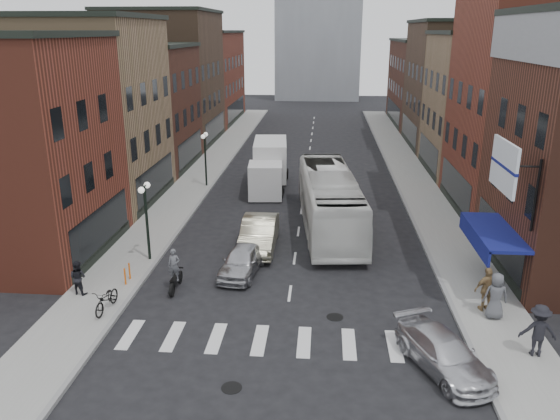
# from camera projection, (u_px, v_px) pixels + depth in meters

# --- Properties ---
(ground) EXTENTS (160.00, 160.00, 0.00)m
(ground) POSITION_uv_depth(u_px,v_px,m) (288.00, 304.00, 23.70)
(ground) COLOR black
(ground) RESTS_ON ground
(sidewalk_left) EXTENTS (3.00, 74.00, 0.15)m
(sidewalk_left) POSITION_uv_depth(u_px,v_px,m) (204.00, 173.00, 45.14)
(sidewalk_left) COLOR gray
(sidewalk_left) RESTS_ON ground
(sidewalk_right) EXTENTS (3.00, 74.00, 0.15)m
(sidewalk_right) POSITION_uv_depth(u_px,v_px,m) (412.00, 177.00, 43.84)
(sidewalk_right) COLOR gray
(sidewalk_right) RESTS_ON ground
(curb_left) EXTENTS (0.20, 74.00, 0.16)m
(curb_left) POSITION_uv_depth(u_px,v_px,m) (222.00, 174.00, 45.05)
(curb_left) COLOR gray
(curb_left) RESTS_ON ground
(curb_right) EXTENTS (0.20, 74.00, 0.16)m
(curb_right) POSITION_uv_depth(u_px,v_px,m) (393.00, 178.00, 43.98)
(curb_right) COLOR gray
(curb_right) RESTS_ON ground
(crosswalk_stripes) EXTENTS (12.00, 2.20, 0.01)m
(crosswalk_stripes) POSITION_uv_depth(u_px,v_px,m) (283.00, 341.00, 20.86)
(crosswalk_stripes) COLOR silver
(crosswalk_stripes) RESTS_ON ground
(bldg_left_mid_a) EXTENTS (10.30, 10.20, 12.30)m
(bldg_left_mid_a) POSITION_uv_depth(u_px,v_px,m) (77.00, 112.00, 36.16)
(bldg_left_mid_a) COLOR #8A6E4C
(bldg_left_mid_a) RESTS_ON ground
(bldg_left_mid_b) EXTENTS (10.30, 10.20, 10.30)m
(bldg_left_mid_b) POSITION_uv_depth(u_px,v_px,m) (130.00, 107.00, 45.94)
(bldg_left_mid_b) COLOR #4C261B
(bldg_left_mid_b) RESTS_ON ground
(bldg_left_far_a) EXTENTS (10.30, 12.20, 13.30)m
(bldg_left_far_a) POSITION_uv_depth(u_px,v_px,m) (165.00, 78.00, 55.88)
(bldg_left_far_a) COLOR #493524
(bldg_left_far_a) RESTS_ON ground
(bldg_left_far_b) EXTENTS (10.30, 16.20, 11.30)m
(bldg_left_far_b) POSITION_uv_depth(u_px,v_px,m) (197.00, 77.00, 69.44)
(bldg_left_far_b) COLOR brown
(bldg_left_far_b) RESTS_ON ground
(bldg_right_mid_a) EXTENTS (10.30, 10.20, 14.30)m
(bldg_right_mid_a) POSITION_uv_depth(u_px,v_px,m) (547.00, 101.00, 33.55)
(bldg_right_mid_a) COLOR brown
(bldg_right_mid_a) RESTS_ON ground
(bldg_right_mid_b) EXTENTS (10.30, 10.20, 11.30)m
(bldg_right_mid_b) POSITION_uv_depth(u_px,v_px,m) (496.00, 105.00, 43.49)
(bldg_right_mid_b) COLOR #8A6E4C
(bldg_right_mid_b) RESTS_ON ground
(bldg_right_far_a) EXTENTS (10.30, 12.20, 12.30)m
(bldg_right_far_a) POSITION_uv_depth(u_px,v_px,m) (464.00, 85.00, 53.74)
(bldg_right_far_a) COLOR #493524
(bldg_right_far_a) RESTS_ON ground
(bldg_right_far_b) EXTENTS (10.30, 16.20, 10.30)m
(bldg_right_far_b) POSITION_uv_depth(u_px,v_px,m) (436.00, 83.00, 67.30)
(bldg_right_far_b) COLOR #4C261B
(bldg_right_far_b) RESTS_ON ground
(awning_blue) EXTENTS (1.80, 5.00, 0.78)m
(awning_blue) POSITION_uv_depth(u_px,v_px,m) (490.00, 233.00, 24.55)
(awning_blue) COLOR navy
(awning_blue) RESTS_ON ground
(billboard_sign) EXTENTS (1.52, 3.00, 3.70)m
(billboard_sign) POSITION_uv_depth(u_px,v_px,m) (506.00, 168.00, 21.59)
(billboard_sign) COLOR black
(billboard_sign) RESTS_ON ground
(streetlamp_near) EXTENTS (0.32, 1.22, 4.11)m
(streetlamp_near) POSITION_uv_depth(u_px,v_px,m) (146.00, 208.00, 27.13)
(streetlamp_near) COLOR black
(streetlamp_near) RESTS_ON ground
(streetlamp_far) EXTENTS (0.32, 1.22, 4.11)m
(streetlamp_far) POSITION_uv_depth(u_px,v_px,m) (205.00, 149.00, 40.38)
(streetlamp_far) COLOR black
(streetlamp_far) RESTS_ON ground
(bike_rack) EXTENTS (0.08, 0.68, 0.80)m
(bike_rack) POSITION_uv_depth(u_px,v_px,m) (127.00, 274.00, 25.33)
(bike_rack) COLOR #D8590C
(bike_rack) RESTS_ON sidewalk_left
(box_truck) EXTENTS (2.79, 8.00, 3.42)m
(box_truck) POSITION_uv_depth(u_px,v_px,m) (269.00, 166.00, 40.51)
(box_truck) COLOR silver
(box_truck) RESTS_ON ground
(motorcycle_rider) EXTENTS (0.56, 1.98, 2.02)m
(motorcycle_rider) POSITION_uv_depth(u_px,v_px,m) (175.00, 271.00, 24.67)
(motorcycle_rider) COLOR black
(motorcycle_rider) RESTS_ON ground
(transit_bus) EXTENTS (4.13, 12.74, 3.49)m
(transit_bus) POSITION_uv_depth(u_px,v_px,m) (329.00, 200.00, 32.22)
(transit_bus) COLOR silver
(transit_bus) RESTS_ON ground
(sedan_left_near) EXTENTS (2.17, 4.24, 1.38)m
(sedan_left_near) POSITION_uv_depth(u_px,v_px,m) (242.00, 261.00, 26.43)
(sedan_left_near) COLOR #B4B4B9
(sedan_left_near) RESTS_ON ground
(sedan_left_far) EXTENTS (1.82, 5.18, 1.71)m
(sedan_left_far) POSITION_uv_depth(u_px,v_px,m) (259.00, 234.00, 29.46)
(sedan_left_far) COLOR #A9A489
(sedan_left_far) RESTS_ON ground
(curb_car) EXTENTS (3.43, 4.76, 1.28)m
(curb_car) POSITION_uv_depth(u_px,v_px,m) (444.00, 353.00, 18.94)
(curb_car) COLOR silver
(curb_car) RESTS_ON ground
(parked_bicycle) EXTENTS (0.84, 1.99, 1.02)m
(parked_bicycle) POSITION_uv_depth(u_px,v_px,m) (107.00, 299.00, 22.71)
(parked_bicycle) COLOR black
(parked_bicycle) RESTS_ON sidewalk_left
(ped_left_solo) EXTENTS (0.83, 0.60, 1.55)m
(ped_left_solo) POSITION_uv_depth(u_px,v_px,m) (78.00, 278.00, 24.07)
(ped_left_solo) COLOR black
(ped_left_solo) RESTS_ON sidewalk_left
(ped_right_a) EXTENTS (1.33, 0.75, 1.98)m
(ped_right_a) POSITION_uv_depth(u_px,v_px,m) (538.00, 330.00, 19.43)
(ped_right_a) COLOR black
(ped_right_a) RESTS_ON sidewalk_right
(ped_right_b) EXTENTS (1.23, 0.82, 1.92)m
(ped_right_b) POSITION_uv_depth(u_px,v_px,m) (487.00, 289.00, 22.58)
(ped_right_b) COLOR #94754B
(ped_right_b) RESTS_ON sidewalk_right
(ped_right_c) EXTENTS (0.97, 0.64, 1.95)m
(ped_right_c) POSITION_uv_depth(u_px,v_px,m) (496.00, 296.00, 21.97)
(ped_right_c) COLOR #515358
(ped_right_c) RESTS_ON sidewalk_right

